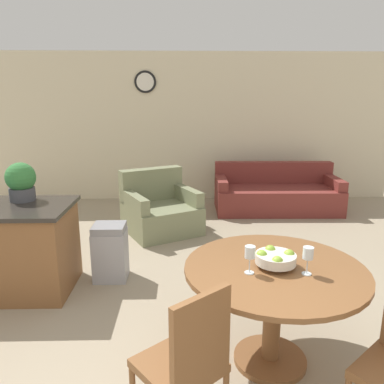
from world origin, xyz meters
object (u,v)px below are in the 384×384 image
Objects in this scene: dining_chair_near_left at (187,359)px; potted_plant at (21,181)px; couch at (276,194)px; dining_table at (274,289)px; trash_bin at (110,252)px; armchair at (160,211)px; wine_glass_left at (250,253)px; wine_glass_right at (308,254)px; fruit_bowl at (275,258)px.

potted_plant is (-1.64, 1.93, 0.58)m from dining_chair_near_left.
dining_table is at bearing -103.14° from couch.
dining_table is 2.08× the size of trash_bin.
dining_table is at bearing -98.34° from armchair.
wine_glass_left is at bearing -102.37° from armchair.
wine_glass_right is 0.49× the size of potted_plant.
couch is at bearing 75.80° from dining_table.
fruit_bowl is at bearing -103.17° from couch.
dining_table is at bearing -33.45° from fruit_bowl.
fruit_bowl reaches higher than couch.
wine_glass_right is 0.15× the size of armchair.
dining_table is 3.25× the size of potted_plant.
wine_glass_left is at bearing -155.91° from dining_table.
couch is 1.66× the size of armchair.
trash_bin is 0.29× the size of couch.
trash_bin is (-0.80, 1.96, -0.21)m from dining_chair_near_left.
wine_glass_left is at bearing -105.49° from couch.
trash_bin is (-1.41, 1.35, -0.52)m from fruit_bowl.
wine_glass_left is at bearing 176.03° from wine_glass_right.
armchair is at bearing 49.77° from potted_plant.
potted_plant is 0.19× the size of couch.
trash_bin is at bearing 136.18° from fruit_bowl.
dining_chair_near_left is at bearing -108.58° from couch.
dining_table is 3.97m from couch.
dining_chair_near_left is at bearing -49.73° from potted_plant.
armchair is (-0.97, 2.84, -0.53)m from fruit_bowl.
dining_chair_near_left is at bearing -135.23° from fruit_bowl.
armchair is at bearing 108.86° from dining_table.
fruit_bowl is (0.61, 0.61, 0.32)m from dining_chair_near_left.
wine_glass_right is 4.08m from couch.
dining_chair_near_left is at bearing -111.31° from armchair.
dining_table reaches higher than trash_bin.
dining_chair_near_left is at bearing -148.24° from wine_glass_right.
dining_chair_near_left is 1.55× the size of trash_bin.
dining_table is at bearing 5.23° from dining_chair_near_left.
wine_glass_left is 4.14m from couch.
wine_glass_right reaches higher than couch.
wine_glass_right is at bearing -30.61° from potted_plant.
fruit_bowl is 0.13× the size of couch.
dining_chair_near_left is 3.48m from armchair.
wine_glass_right reaches higher than dining_chair_near_left.
fruit_bowl is at bearing 146.55° from dining_table.
potted_plant reaches higher than dining_chair_near_left.
armchair is at bearing -151.82° from couch.
trash_bin is at bearing 72.71° from dining_chair_near_left.
armchair is at bearing 73.58° from trash_bin.
wine_glass_left reaches higher than trash_bin.
dining_table is at bearing -43.80° from trash_bin.
potted_plant is at bearing 149.51° from dining_table.
potted_plant is (-2.25, 1.33, 0.50)m from dining_table.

